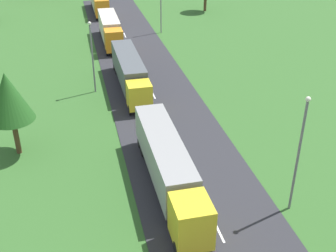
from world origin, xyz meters
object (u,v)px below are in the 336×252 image
object	(u,v)px
truck_fourth	(110,29)
truck_third	(130,71)
lamppost_third	(92,54)
lamppost_second	(299,150)
truck_second	(168,165)
truck_fifth	(99,1)
lamppost_fourth	(161,2)
tree_elm	(9,97)

from	to	relation	value
truck_fourth	truck_third	bearing A→B (deg)	-88.86
lamppost_third	truck_fourth	bearing A→B (deg)	77.65
truck_fourth	lamppost_third	size ratio (longest dim) A/B	1.50
truck_fourth	lamppost_third	bearing A→B (deg)	-102.35
truck_third	lamppost_second	bearing A→B (deg)	-71.35
truck_second	truck_fifth	xyz separation A→B (m)	(-0.19, 54.70, -0.12)
truck_third	lamppost_third	world-z (taller)	lamppost_third
truck_fifth	lamppost_second	size ratio (longest dim) A/B	1.36
truck_second	lamppost_fourth	xyz separation A→B (m)	(8.14, 39.79, 2.71)
truck_third	lamppost_fourth	size ratio (longest dim) A/B	1.59
truck_third	truck_fourth	xyz separation A→B (m)	(-0.34, 16.98, 0.04)
truck_second	truck_third	xyz separation A→B (m)	(0.06, 19.51, -0.05)
truck_third	tree_elm	xyz separation A→B (m)	(-11.71, -11.48, 3.28)
lamppost_second	tree_elm	bearing A→B (deg)	148.04
lamppost_second	truck_second	bearing A→B (deg)	152.12
lamppost_third	truck_third	bearing A→B (deg)	0.54
truck_second	lamppost_second	bearing A→B (deg)	-27.88
lamppost_second	lamppost_third	bearing A→B (deg)	116.98
truck_fifth	tree_elm	xyz separation A→B (m)	(-11.45, -46.67, 3.35)
truck_third	lamppost_second	world-z (taller)	lamppost_second
truck_second	truck_fifth	world-z (taller)	truck_second
lamppost_fourth	tree_elm	distance (m)	37.42
truck_third	lamppost_third	distance (m)	4.72
truck_second	tree_elm	world-z (taller)	tree_elm
truck_fifth	lamppost_third	xyz separation A→B (m)	(-3.81, -35.23, 2.46)
lamppost_fourth	tree_elm	world-z (taller)	lamppost_fourth
truck_third	lamppost_fourth	xyz separation A→B (m)	(8.08, 20.28, 2.76)
lamppost_second	tree_elm	size ratio (longest dim) A/B	1.19
lamppost_third	tree_elm	world-z (taller)	lamppost_third
truck_third	lamppost_third	bearing A→B (deg)	-179.46
truck_third	truck_second	bearing A→B (deg)	-90.19
truck_third	truck_fifth	distance (m)	35.19
truck_second	truck_fifth	size ratio (longest dim) A/B	1.22
truck_second	truck_third	world-z (taller)	truck_second
truck_third	tree_elm	bearing A→B (deg)	-135.58
lamppost_third	tree_elm	xyz separation A→B (m)	(-7.65, -11.44, 0.88)
truck_fifth	lamppost_fourth	world-z (taller)	lamppost_fourth
truck_second	truck_fourth	size ratio (longest dim) A/B	1.23
truck_second	lamppost_fourth	world-z (taller)	lamppost_fourth
truck_third	truck_fifth	size ratio (longest dim) A/B	1.14
truck_third	lamppost_fourth	bearing A→B (deg)	68.28
lamppost_second	lamppost_fourth	bearing A→B (deg)	89.94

